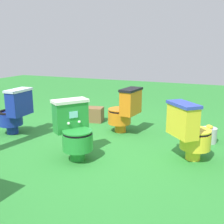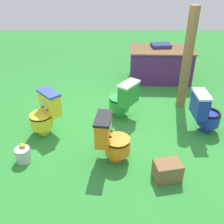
{
  "view_description": "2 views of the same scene",
  "coord_description": "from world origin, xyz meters",
  "px_view_note": "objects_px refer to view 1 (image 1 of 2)",
  "views": [
    {
      "loc": [
        -1.8,
        3.14,
        1.38
      ],
      "look_at": [
        -0.49,
        0.02,
        0.54
      ],
      "focal_mm": 43.52,
      "sensor_mm": 36.0,
      "label": 1
    },
    {
      "loc": [
        -0.35,
        -3.73,
        2.59
      ],
      "look_at": [
        -0.34,
        -0.14,
        0.42
      ],
      "focal_mm": 41.39,
      "sensor_mm": 36.0,
      "label": 2
    }
  ],
  "objects_px": {
    "toilet_green": "(74,129)",
    "small_crate": "(93,114)",
    "toilet_yellow": "(190,131)",
    "lemon_bucket": "(209,135)",
    "toilet_orange": "(124,110)",
    "toilet_blue": "(15,111)"
  },
  "relations": [
    {
      "from": "toilet_blue",
      "to": "small_crate",
      "type": "distance_m",
      "value": 1.4
    },
    {
      "from": "toilet_green",
      "to": "lemon_bucket",
      "type": "bearing_deg",
      "value": 165.65
    },
    {
      "from": "toilet_green",
      "to": "toilet_blue",
      "type": "relative_size",
      "value": 1.0
    },
    {
      "from": "toilet_yellow",
      "to": "small_crate",
      "type": "height_order",
      "value": "toilet_yellow"
    },
    {
      "from": "small_crate",
      "to": "toilet_yellow",
      "type": "bearing_deg",
      "value": 149.36
    },
    {
      "from": "lemon_bucket",
      "to": "toilet_blue",
      "type": "bearing_deg",
      "value": 15.19
    },
    {
      "from": "lemon_bucket",
      "to": "toilet_orange",
      "type": "bearing_deg",
      "value": 1.69
    },
    {
      "from": "small_crate",
      "to": "lemon_bucket",
      "type": "distance_m",
      "value": 2.07
    },
    {
      "from": "toilet_yellow",
      "to": "small_crate",
      "type": "relative_size",
      "value": 2.04
    },
    {
      "from": "toilet_blue",
      "to": "lemon_bucket",
      "type": "height_order",
      "value": "toilet_blue"
    },
    {
      "from": "toilet_yellow",
      "to": "toilet_orange",
      "type": "bearing_deg",
      "value": -165.12
    },
    {
      "from": "toilet_yellow",
      "to": "lemon_bucket",
      "type": "xyz_separation_m",
      "value": [
        -0.19,
        -0.75,
        -0.25
      ]
    },
    {
      "from": "toilet_green",
      "to": "small_crate",
      "type": "xyz_separation_m",
      "value": [
        0.54,
        -1.57,
        -0.24
      ]
    },
    {
      "from": "toilet_yellow",
      "to": "small_crate",
      "type": "xyz_separation_m",
      "value": [
        1.85,
        -1.1,
        -0.24
      ]
    },
    {
      "from": "toilet_green",
      "to": "small_crate",
      "type": "distance_m",
      "value": 1.68
    },
    {
      "from": "toilet_green",
      "to": "small_crate",
      "type": "relative_size",
      "value": 2.04
    },
    {
      "from": "small_crate",
      "to": "lemon_bucket",
      "type": "height_order",
      "value": "lemon_bucket"
    },
    {
      "from": "toilet_green",
      "to": "small_crate",
      "type": "bearing_deg",
      "value": -124.64
    },
    {
      "from": "toilet_green",
      "to": "toilet_yellow",
      "type": "distance_m",
      "value": 1.4
    },
    {
      "from": "toilet_green",
      "to": "lemon_bucket",
      "type": "relative_size",
      "value": 2.63
    },
    {
      "from": "toilet_blue",
      "to": "toilet_yellow",
      "type": "bearing_deg",
      "value": -90.9
    },
    {
      "from": "toilet_orange",
      "to": "lemon_bucket",
      "type": "height_order",
      "value": "toilet_orange"
    }
  ]
}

